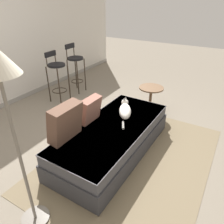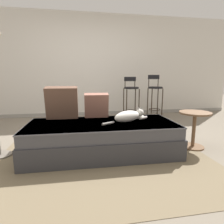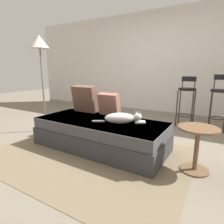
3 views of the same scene
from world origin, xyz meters
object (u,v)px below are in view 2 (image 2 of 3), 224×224
throw_pillow_middle (96,105)px  bar_stool_by_doorway (155,93)px  throw_pillow_corner (62,103)px  side_table (194,125)px  couch (102,138)px  bar_stool_near_window (131,95)px  cat (129,116)px

throw_pillow_middle → bar_stool_by_doorway: size_ratio=0.34×
throw_pillow_corner → side_table: size_ratio=0.88×
couch → bar_stool_near_window: (0.91, 1.83, 0.40)m
throw_pillow_middle → side_table: throw_pillow_middle is taller
throw_pillow_middle → couch: bearing=-82.6°
throw_pillow_corner → cat: bearing=-20.6°
cat → bar_stool_by_doorway: (1.13, 1.83, 0.13)m
bar_stool_near_window → side_table: 1.92m
throw_pillow_middle → bar_stool_near_window: (0.95, 1.50, 0.00)m
couch → throw_pillow_corner: throw_pillow_corner is taller
throw_pillow_middle → side_table: 1.45m
bar_stool_near_window → bar_stool_by_doorway: size_ratio=0.96×
bar_stool_by_doorway → throw_pillow_middle: bearing=-135.7°
bar_stool_by_doorway → bar_stool_near_window: bearing=-179.9°
cat → side_table: (0.97, -0.03, -0.16)m
bar_stool_near_window → side_table: bearing=-77.1°
cat → bar_stool_by_doorway: size_ratio=0.65×
throw_pillow_middle → cat: throw_pillow_middle is taller
throw_pillow_corner → cat: size_ratio=0.67×
throw_pillow_middle → side_table: bearing=-14.6°
throw_pillow_corner → side_table: bearing=-11.1°
couch → bar_stool_near_window: bar_stool_near_window is taller
couch → throw_pillow_corner: (-0.54, 0.34, 0.44)m
couch → throw_pillow_middle: throw_pillow_middle is taller
bar_stool_near_window → side_table: (0.43, -1.86, -0.27)m
cat → side_table: bearing=-1.7°
couch → throw_pillow_middle: 0.52m
couch → throw_pillow_middle: size_ratio=5.44×
throw_pillow_corner → bar_stool_by_doorway: bearing=36.3°
throw_pillow_middle → bar_stool_by_doorway: 2.15m
throw_pillow_corner → bar_stool_near_window: 2.08m
throw_pillow_middle → throw_pillow_corner: bearing=179.0°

